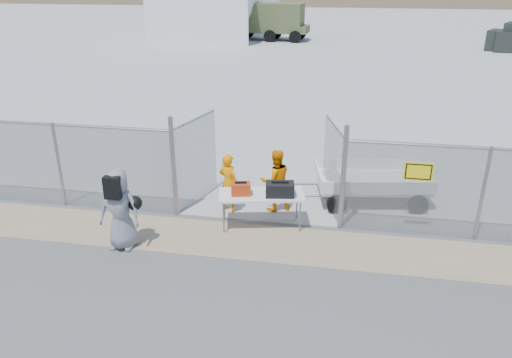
% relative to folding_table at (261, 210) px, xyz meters
% --- Properties ---
extents(ground, '(160.00, 160.00, 0.00)m').
position_rel_folding_table_xyz_m(ground, '(-0.16, -1.78, -0.42)').
color(ground, '#424242').
extents(tarmac_inside, '(160.00, 80.00, 0.01)m').
position_rel_folding_table_xyz_m(tarmac_inside, '(-0.16, 40.22, -0.41)').
color(tarmac_inside, '#A7A7A7').
rests_on(tarmac_inside, ground).
extents(dirt_strip, '(44.00, 1.60, 0.01)m').
position_rel_folding_table_xyz_m(dirt_strip, '(-0.16, -0.78, -0.41)').
color(dirt_strip, '#9D8669').
rests_on(dirt_strip, ground).
extents(chain_link_fence, '(40.00, 0.20, 2.20)m').
position_rel_folding_table_xyz_m(chain_link_fence, '(-0.16, 0.22, 0.68)').
color(chain_link_fence, gray).
rests_on(chain_link_fence, ground).
extents(folding_table, '(2.09, 1.21, 0.83)m').
position_rel_folding_table_xyz_m(folding_table, '(0.00, 0.00, 0.00)').
color(folding_table, white).
rests_on(folding_table, ground).
extents(orange_bag, '(0.50, 0.39, 0.28)m').
position_rel_folding_table_xyz_m(orange_bag, '(-0.46, -0.12, 0.56)').
color(orange_bag, red).
rests_on(orange_bag, folding_table).
extents(black_duffel, '(0.70, 0.48, 0.31)m').
position_rel_folding_table_xyz_m(black_duffel, '(0.43, -0.03, 0.57)').
color(black_duffel, black).
rests_on(black_duffel, folding_table).
extents(security_worker_left, '(0.65, 0.55, 1.51)m').
position_rel_folding_table_xyz_m(security_worker_left, '(-0.93, 0.67, 0.34)').
color(security_worker_left, '#FF8A01').
rests_on(security_worker_left, ground).
extents(security_worker_right, '(0.97, 0.89, 1.60)m').
position_rel_folding_table_xyz_m(security_worker_right, '(0.20, 0.92, 0.38)').
color(security_worker_right, '#FF8A01').
rests_on(security_worker_right, ground).
extents(visitor, '(0.89, 0.58, 1.80)m').
position_rel_folding_table_xyz_m(visitor, '(-2.81, -1.47, 0.49)').
color(visitor, gray).
rests_on(visitor, ground).
extents(utility_trailer, '(3.95, 2.48, 0.89)m').
position_rel_folding_table_xyz_m(utility_trailer, '(2.59, 1.94, 0.03)').
color(utility_trailer, white).
rests_on(utility_trailer, ground).
extents(military_truck, '(6.49, 2.86, 3.01)m').
position_rel_folding_table_xyz_m(military_truck, '(-4.76, 33.07, 1.09)').
color(military_truck, '#525A33').
rests_on(military_truck, ground).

